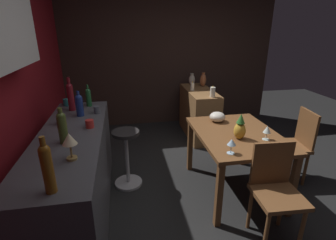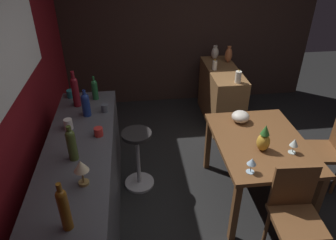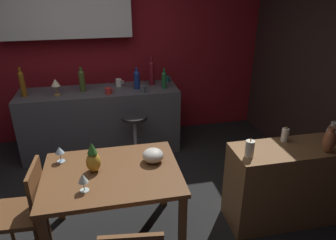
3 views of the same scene
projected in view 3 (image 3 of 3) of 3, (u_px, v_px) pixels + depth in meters
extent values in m
plane|color=black|center=(104.00, 223.00, 3.14)|extent=(9.00, 9.00, 0.00)
cube|color=maroon|center=(93.00, 51.00, 4.48)|extent=(5.20, 0.10, 2.60)
cube|color=white|center=(65.00, 12.00, 4.09)|extent=(1.70, 0.32, 0.64)
cube|color=#33231E|center=(333.00, 75.00, 3.36)|extent=(0.10, 4.40, 2.60)
cube|color=brown|center=(112.00, 174.00, 2.67)|extent=(1.17, 0.88, 0.04)
cube|color=brown|center=(58.00, 190.00, 3.07)|extent=(0.06, 0.06, 0.70)
cube|color=brown|center=(164.00, 177.00, 3.27)|extent=(0.06, 0.06, 0.70)
cube|color=brown|center=(182.00, 230.00, 2.58)|extent=(0.06, 0.06, 0.70)
cube|color=#4C4C51|center=(102.00, 121.00, 4.33)|extent=(2.10, 0.60, 0.90)
cube|color=olive|center=(284.00, 184.00, 3.06)|extent=(1.10, 0.44, 0.82)
cube|color=brown|center=(18.00, 214.00, 2.58)|extent=(0.42, 0.42, 0.04)
cube|color=brown|center=(36.00, 190.00, 2.52)|extent=(0.05, 0.38, 0.44)
cylinder|color=brown|center=(10.00, 225.00, 2.80)|extent=(0.04, 0.04, 0.45)
cylinder|color=brown|center=(47.00, 221.00, 2.85)|extent=(0.04, 0.04, 0.45)
cylinder|color=#262323|center=(134.00, 117.00, 3.84)|extent=(0.32, 0.32, 0.04)
cylinder|color=silver|center=(136.00, 142.00, 3.98)|extent=(0.04, 0.04, 0.67)
cylinder|color=silver|center=(137.00, 164.00, 4.12)|extent=(0.34, 0.34, 0.03)
cylinder|color=silver|center=(85.00, 190.00, 2.43)|extent=(0.07, 0.07, 0.00)
cylinder|color=silver|center=(84.00, 186.00, 2.41)|extent=(0.01, 0.01, 0.08)
cone|color=silver|center=(83.00, 178.00, 2.38)|extent=(0.08, 0.08, 0.07)
cylinder|color=silver|center=(61.00, 161.00, 2.82)|extent=(0.07, 0.07, 0.00)
cylinder|color=silver|center=(60.00, 157.00, 2.80)|extent=(0.01, 0.01, 0.08)
cone|color=silver|center=(59.00, 150.00, 2.77)|extent=(0.08, 0.08, 0.06)
ellipsoid|color=gold|center=(93.00, 162.00, 2.64)|extent=(0.12, 0.12, 0.18)
cone|color=#2D6B28|center=(92.00, 148.00, 2.59)|extent=(0.09, 0.09, 0.10)
ellipsoid|color=beige|center=(153.00, 155.00, 2.80)|extent=(0.19, 0.19, 0.12)
cylinder|color=navy|center=(137.00, 81.00, 4.17)|extent=(0.08, 0.08, 0.20)
sphere|color=navy|center=(137.00, 74.00, 4.12)|extent=(0.08, 0.08, 0.08)
cylinder|color=navy|center=(136.00, 70.00, 4.10)|extent=(0.03, 0.03, 0.06)
cylinder|color=#8C5114|center=(23.00, 85.00, 3.86)|extent=(0.07, 0.07, 0.29)
sphere|color=#8C5114|center=(20.00, 74.00, 3.80)|extent=(0.07, 0.07, 0.07)
cylinder|color=#8C5114|center=(19.00, 70.00, 3.78)|extent=(0.03, 0.03, 0.07)
cylinder|color=maroon|center=(152.00, 75.00, 4.30)|extent=(0.08, 0.08, 0.29)
sphere|color=maroon|center=(151.00, 64.00, 4.24)|extent=(0.08, 0.08, 0.08)
cylinder|color=maroon|center=(151.00, 60.00, 4.21)|extent=(0.04, 0.04, 0.09)
cylinder|color=#475623|center=(82.00, 82.00, 4.06)|extent=(0.08, 0.08, 0.24)
sphere|color=#475623|center=(81.00, 73.00, 4.01)|extent=(0.08, 0.08, 0.08)
cylinder|color=#475623|center=(81.00, 69.00, 3.99)|extent=(0.04, 0.04, 0.05)
cylinder|color=#1E592D|center=(164.00, 81.00, 4.18)|extent=(0.07, 0.07, 0.19)
sphere|color=#1E592D|center=(164.00, 74.00, 4.14)|extent=(0.07, 0.07, 0.07)
cylinder|color=#1E592D|center=(164.00, 71.00, 4.12)|extent=(0.03, 0.03, 0.06)
cylinder|color=teal|center=(166.00, 79.00, 4.47)|extent=(0.09, 0.09, 0.08)
torus|color=teal|center=(170.00, 78.00, 4.48)|extent=(0.05, 0.01, 0.05)
cylinder|color=red|center=(108.00, 91.00, 3.99)|extent=(0.08, 0.08, 0.08)
torus|color=red|center=(113.00, 90.00, 4.00)|extent=(0.05, 0.01, 0.05)
cylinder|color=white|center=(119.00, 83.00, 4.27)|extent=(0.08, 0.08, 0.10)
torus|color=white|center=(122.00, 82.00, 4.28)|extent=(0.05, 0.01, 0.05)
cylinder|color=#515660|center=(143.00, 89.00, 4.04)|extent=(0.07, 0.07, 0.09)
torus|color=#515660|center=(147.00, 89.00, 4.05)|extent=(0.05, 0.01, 0.05)
cylinder|color=#A58447|center=(57.00, 95.00, 3.94)|extent=(0.08, 0.08, 0.02)
cylinder|color=#A58447|center=(56.00, 90.00, 3.92)|extent=(0.02, 0.02, 0.11)
cone|color=beige|center=(55.00, 82.00, 3.88)|extent=(0.11, 0.11, 0.09)
cylinder|color=white|center=(250.00, 149.00, 2.71)|extent=(0.08, 0.08, 0.15)
ellipsoid|color=yellow|center=(251.00, 140.00, 2.68)|extent=(0.01, 0.01, 0.03)
cylinder|color=white|center=(285.00, 135.00, 2.98)|extent=(0.07, 0.07, 0.13)
ellipsoid|color=yellow|center=(286.00, 128.00, 2.95)|extent=(0.01, 0.01, 0.03)
ellipsoid|color=beige|center=(332.00, 133.00, 2.95)|extent=(0.11, 0.11, 0.19)
cylinder|color=beige|center=(335.00, 123.00, 2.91)|extent=(0.06, 0.06, 0.02)
ellipsoid|color=#B26038|center=(329.00, 141.00, 2.76)|extent=(0.11, 0.11, 0.23)
cylinder|color=#B26038|center=(332.00, 128.00, 2.71)|extent=(0.06, 0.06, 0.02)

